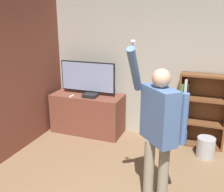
{
  "coord_description": "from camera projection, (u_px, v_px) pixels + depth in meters",
  "views": [
    {
      "loc": [
        0.62,
        -1.76,
        2.32
      ],
      "look_at": [
        -0.73,
        1.83,
        1.13
      ],
      "focal_mm": 42.0,
      "sensor_mm": 36.0,
      "label": 1
    }
  ],
  "objects": [
    {
      "name": "tv_ledge",
      "position": [
        88.0,
        113.0,
        5.33
      ],
      "size": [
        1.42,
        0.62,
        0.8
      ],
      "color": "brown",
      "rests_on": "ground_plane"
    },
    {
      "name": "remote_loose",
      "position": [
        72.0,
        96.0,
        5.09
      ],
      "size": [
        0.04,
        0.14,
        0.02
      ],
      "color": "white",
      "rests_on": "tv_ledge"
    },
    {
      "name": "bookshelf",
      "position": [
        197.0,
        112.0,
        4.73
      ],
      "size": [
        0.83,
        0.28,
        1.34
      ],
      "color": "brown",
      "rests_on": "ground_plane"
    },
    {
      "name": "waste_bin",
      "position": [
        206.0,
        147.0,
        4.43
      ],
      "size": [
        0.3,
        0.3,
        0.35
      ],
      "color": "#B7B7BC",
      "rests_on": "ground_plane"
    },
    {
      "name": "wall_back",
      "position": [
        173.0,
        69.0,
        4.84
      ],
      "size": [
        6.79,
        0.09,
        2.7
      ],
      "color": "#B2AD9E",
      "rests_on": "ground_plane"
    },
    {
      "name": "wall_side_brick",
      "position": [
        8.0,
        77.0,
        4.25
      ],
      "size": [
        0.06,
        4.67,
        2.7
      ],
      "color": "brown",
      "rests_on": "ground_plane"
    },
    {
      "name": "television",
      "position": [
        88.0,
        78.0,
        5.14
      ],
      "size": [
        1.13,
        0.22,
        0.66
      ],
      "color": "black",
      "rests_on": "tv_ledge"
    },
    {
      "name": "game_console",
      "position": [
        90.0,
        95.0,
        5.05
      ],
      "size": [
        0.27,
        0.22,
        0.06
      ],
      "color": "black",
      "rests_on": "tv_ledge"
    },
    {
      "name": "person",
      "position": [
        159.0,
        126.0,
        3.05
      ],
      "size": [
        0.64,
        0.59,
        2.07
      ],
      "rotation": [
        0.0,
        0.0,
        -0.79
      ],
      "color": "gray",
      "rests_on": "ground_plane"
    }
  ]
}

